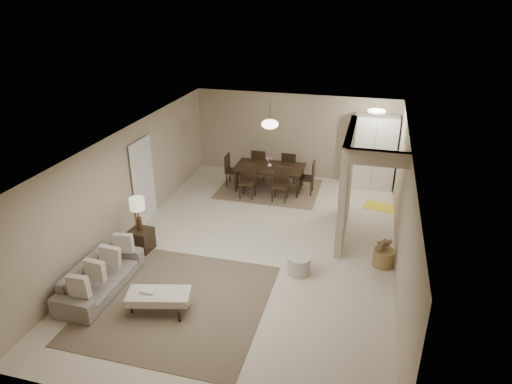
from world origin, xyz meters
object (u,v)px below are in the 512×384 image
(round_pouf, at_px, (299,265))
(dining_table, at_px, (269,178))
(ottoman_bench, at_px, (159,297))
(side_table, at_px, (141,240))
(sofa, at_px, (100,277))
(wicker_basket, at_px, (383,258))
(pantry_cabinet, at_px, (374,152))

(round_pouf, height_order, dining_table, dining_table)
(ottoman_bench, xyz_separation_m, side_table, (-1.31, 1.82, -0.07))
(sofa, bearing_deg, ottoman_bench, -102.56)
(wicker_basket, xyz_separation_m, dining_table, (-3.20, 3.21, 0.16))
(pantry_cabinet, xyz_separation_m, side_table, (-4.75, -4.88, -0.80))
(round_pouf, relative_size, wicker_basket, 1.14)
(pantry_cabinet, xyz_separation_m, wicker_basket, (0.40, -4.15, -0.87))
(pantry_cabinet, bearing_deg, wicker_basket, -84.49)
(ottoman_bench, relative_size, side_table, 2.38)
(sofa, relative_size, wicker_basket, 4.68)
(pantry_cabinet, bearing_deg, sofa, -126.89)
(pantry_cabinet, height_order, dining_table, pantry_cabinet)
(wicker_basket, relative_size, dining_table, 0.22)
(wicker_basket, bearing_deg, sofa, -156.65)
(sofa, relative_size, side_table, 4.02)
(side_table, xyz_separation_m, round_pouf, (3.50, 0.00, -0.06))
(side_table, bearing_deg, ottoman_bench, -54.27)
(side_table, distance_m, wicker_basket, 5.20)
(ottoman_bench, height_order, dining_table, dining_table)
(round_pouf, xyz_separation_m, dining_table, (-1.55, 3.94, 0.15))
(sofa, bearing_deg, pantry_cabinet, -36.98)
(side_table, bearing_deg, round_pouf, 0.04)
(sofa, distance_m, round_pouf, 3.86)
(pantry_cabinet, relative_size, ottoman_bench, 1.76)
(sofa, height_order, round_pouf, sofa)
(ottoman_bench, distance_m, dining_table, 5.79)
(pantry_cabinet, distance_m, round_pouf, 5.11)
(sofa, relative_size, round_pouf, 4.11)
(pantry_cabinet, bearing_deg, ottoman_bench, -117.22)
(round_pouf, height_order, wicker_basket, round_pouf)
(sofa, height_order, side_table, sofa)
(sofa, distance_m, dining_table, 5.81)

